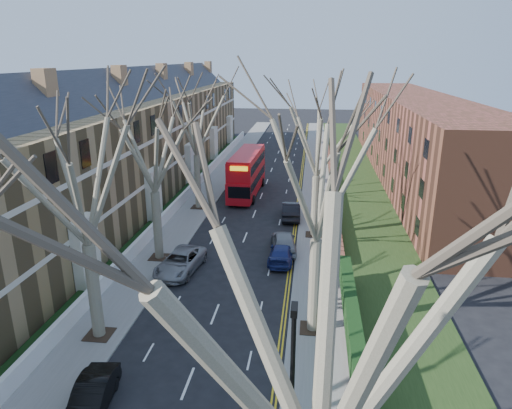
% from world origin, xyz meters
% --- Properties ---
extents(pavement_left, '(3.00, 102.00, 0.12)m').
position_xyz_m(pavement_left, '(-6.00, 39.00, 0.06)').
color(pavement_left, slate).
rests_on(pavement_left, ground).
extents(pavement_right, '(3.00, 102.00, 0.12)m').
position_xyz_m(pavement_right, '(6.00, 39.00, 0.06)').
color(pavement_right, slate).
rests_on(pavement_right, ground).
extents(terrace_left, '(9.70, 78.00, 13.60)m').
position_xyz_m(terrace_left, '(-13.65, 31.00, 5.53)').
color(terrace_left, olive).
rests_on(terrace_left, ground).
extents(flats_right, '(13.97, 54.00, 10.00)m').
position_xyz_m(flats_right, '(17.46, 43.00, 4.98)').
color(flats_right, brown).
rests_on(flats_right, ground).
extents(wall_hedge_right, '(0.70, 24.00, 1.80)m').
position_xyz_m(wall_hedge_right, '(7.70, 2.00, 1.12)').
color(wall_hedge_right, '#503722').
rests_on(wall_hedge_right, ground).
extents(front_wall_left, '(0.30, 78.00, 1.00)m').
position_xyz_m(front_wall_left, '(-7.65, 31.00, 0.62)').
color(front_wall_left, white).
rests_on(front_wall_left, ground).
extents(grass_verge_right, '(6.00, 102.00, 0.06)m').
position_xyz_m(grass_verge_right, '(10.50, 39.00, 0.15)').
color(grass_verge_right, '#1E3312').
rests_on(grass_verge_right, ground).
extents(tree_left_mid, '(10.50, 10.50, 14.71)m').
position_xyz_m(tree_left_mid, '(-5.70, 6.00, 9.56)').
color(tree_left_mid, '#6F684F').
rests_on(tree_left_mid, ground).
extents(tree_left_far, '(10.15, 10.15, 14.22)m').
position_xyz_m(tree_left_far, '(-5.70, 16.00, 9.24)').
color(tree_left_far, '#6F684F').
rests_on(tree_left_far, ground).
extents(tree_left_dist, '(10.50, 10.50, 14.71)m').
position_xyz_m(tree_left_dist, '(-5.70, 28.00, 9.56)').
color(tree_left_dist, '#6F684F').
rests_on(tree_left_dist, ground).
extents(tree_right_near, '(10.85, 10.85, 15.20)m').
position_xyz_m(tree_right_near, '(5.70, -6.00, 9.86)').
color(tree_right_near, '#6F684F').
rests_on(tree_right_near, ground).
extents(tree_right_mid, '(10.50, 10.50, 14.71)m').
position_xyz_m(tree_right_mid, '(5.70, 8.00, 9.56)').
color(tree_right_mid, '#6F684F').
rests_on(tree_right_mid, ground).
extents(tree_right_far, '(10.15, 10.15, 14.22)m').
position_xyz_m(tree_right_far, '(5.70, 22.00, 9.24)').
color(tree_right_far, '#6F684F').
rests_on(tree_right_far, ground).
extents(double_decker_bus, '(2.99, 10.89, 4.53)m').
position_xyz_m(double_decker_bus, '(-1.64, 33.54, 2.23)').
color(double_decker_bus, '#B10C14').
rests_on(double_decker_bus, ground).
extents(car_left_mid, '(1.85, 4.10, 1.31)m').
position_xyz_m(car_left_mid, '(-3.58, 0.90, 0.65)').
color(car_left_mid, black).
rests_on(car_left_mid, ground).
extents(car_left_far, '(3.04, 5.42, 1.43)m').
position_xyz_m(car_left_far, '(-3.55, 14.19, 0.72)').
color(car_left_far, gray).
rests_on(car_left_far, ground).
extents(car_right_near, '(1.87, 4.41, 1.27)m').
position_xyz_m(car_right_near, '(3.35, 16.74, 0.63)').
color(car_right_near, navy).
rests_on(car_right_near, ground).
extents(car_right_mid, '(2.42, 4.78, 1.56)m').
position_xyz_m(car_right_mid, '(3.37, 18.57, 0.78)').
color(car_right_mid, gray).
rests_on(car_right_mid, ground).
extents(car_right_far, '(1.87, 4.76, 1.54)m').
position_xyz_m(car_right_far, '(3.56, 26.26, 0.77)').
color(car_right_far, black).
rests_on(car_right_far, ground).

